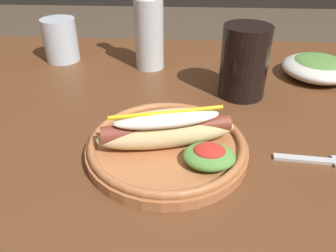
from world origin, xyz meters
The scene contains 7 objects.
dining_table centered at (0.00, 0.00, 0.64)m, with size 1.29×0.86×0.74m.
hot_dog_plate centered at (0.06, -0.12, 0.76)m, with size 0.24×0.24×0.08m.
fork centered at (0.29, -0.12, 0.74)m, with size 0.12×0.03×0.00m.
soda_cup centered at (0.20, 0.09, 0.81)m, with size 0.09×0.09×0.14m, color black.
water_cup centered at (-0.22, 0.25, 0.79)m, with size 0.08×0.08×0.10m, color silver.
glass_bottle centered at (0.00, 0.22, 0.83)m, with size 0.06×0.06×0.24m.
side_bowl centered at (0.37, 0.18, 0.76)m, with size 0.15×0.15×0.05m.
Camera 1 is at (0.08, -0.53, 1.05)m, focal length 36.26 mm.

